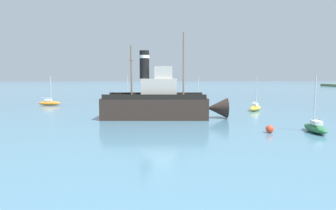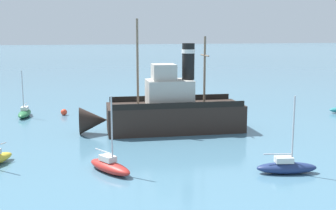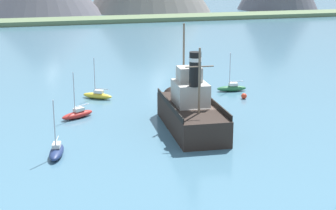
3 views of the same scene
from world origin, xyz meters
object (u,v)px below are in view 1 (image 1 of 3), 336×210
object	(u,v)px
old_tugboat	(160,103)
sailboat_navy	(130,105)
sailboat_orange	(50,103)
sailboat_yellow	(255,108)
sailboat_green	(315,128)
sailboat_red	(200,106)
mooring_buoy	(270,129)

from	to	relation	value
old_tugboat	sailboat_navy	bearing A→B (deg)	-162.95
sailboat_orange	sailboat_yellow	distance (m)	33.67
old_tugboat	sailboat_yellow	world-z (taller)	old_tugboat
sailboat_green	sailboat_yellow	bearing A→B (deg)	175.88
old_tugboat	sailboat_orange	bearing A→B (deg)	-134.92
old_tugboat	sailboat_red	xyz separation A→B (m)	(-10.08, 6.59, -1.40)
old_tugboat	sailboat_navy	distance (m)	13.88
sailboat_red	sailboat_green	distance (m)	21.18
sailboat_yellow	mooring_buoy	world-z (taller)	sailboat_yellow
sailboat_green	old_tugboat	bearing A→B (deg)	-128.43
old_tugboat	mooring_buoy	distance (m)	13.40
sailboat_red	mooring_buoy	bearing A→B (deg)	6.30
sailboat_red	sailboat_green	world-z (taller)	same
old_tugboat	sailboat_red	bearing A→B (deg)	146.80
sailboat_red	mooring_buoy	world-z (taller)	sailboat_red
sailboat_green	sailboat_navy	xyz separation A→B (m)	(-23.37, -16.86, 0.00)
sailboat_navy	mooring_buoy	distance (m)	26.51
sailboat_red	sailboat_yellow	bearing A→B (deg)	65.80
old_tugboat	sailboat_orange	distance (m)	25.17
sailboat_navy	sailboat_green	bearing A→B (deg)	35.82
sailboat_green	mooring_buoy	bearing A→B (deg)	-92.61
sailboat_yellow	old_tugboat	bearing A→B (deg)	-64.36
sailboat_orange	sailboat_yellow	xyz separation A→B (m)	(11.01, 31.82, 0.00)
sailboat_green	mooring_buoy	size ratio (longest dim) A/B	7.28
sailboat_yellow	mooring_buoy	distance (m)	17.51
sailboat_green	sailboat_orange	distance (m)	41.42
sailboat_red	sailboat_yellow	xyz separation A→B (m)	(3.34, 7.44, 0.00)
sailboat_green	sailboat_navy	distance (m)	28.81
sailboat_red	sailboat_orange	xyz separation A→B (m)	(-7.67, -24.39, 0.00)
sailboat_red	sailboat_yellow	distance (m)	8.15
sailboat_orange	mooring_buoy	distance (m)	38.42
sailboat_orange	sailboat_navy	distance (m)	14.48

